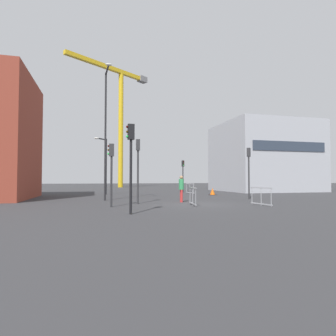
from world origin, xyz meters
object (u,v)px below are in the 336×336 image
Objects in this scene: construction_crane at (119,107)px; traffic_light_crosswalk at (111,164)px; traffic_light_corner at (249,165)px; traffic_light_median at (138,161)px; traffic_light_far at (183,171)px; traffic_light_verge at (131,154)px; traffic_cone_orange at (213,192)px; streetlamp_tall at (106,125)px; streetlamp_short at (105,161)px; pedestrian_walking at (181,187)px.

construction_crane is 38.75m from traffic_light_crosswalk.
traffic_light_median is at bearing -167.67° from traffic_light_corner.
traffic_light_far is at bearing -74.64° from construction_crane.
traffic_light_verge is 6.01× the size of traffic_cone_orange.
streetlamp_tall is 2.30× the size of traffic_light_median.
streetlamp_short is at bearing -97.85° from construction_crane.
traffic_cone_orange is (6.98, -26.95, -14.49)m from construction_crane.
pedestrian_walking is (4.79, -10.62, -2.36)m from streetlamp_short.
construction_crane is 33.28m from streetlamp_tall.
traffic_light_far is (9.23, 10.69, -2.96)m from streetlamp_tall.
streetlamp_tall is 14.00× the size of traffic_cone_orange.
traffic_light_median is (1.93, -3.04, -2.73)m from streetlamp_tall.
traffic_light_far is 15.56m from traffic_light_median.
traffic_light_verge is 16.41m from traffic_cone_orange.
traffic_light_far is at bearing 72.17° from pedestrian_walking.
streetlamp_tall is 8.29m from streetlamp_short.
streetlamp_short is 1.37× the size of traffic_light_median.
construction_crane is at bearing 82.15° from streetlamp_short.
traffic_cone_orange is (9.59, 13.10, -2.41)m from traffic_light_verge.
traffic_light_median is (1.76, -11.07, -0.66)m from streetlamp_short.
traffic_light_far is (-1.74, 11.75, -0.18)m from traffic_light_corner.
traffic_light_far is (8.40, 18.98, -0.20)m from traffic_light_verge.
construction_crane is at bearing 104.51° from traffic_cone_orange.
traffic_light_median is at bearing 78.26° from traffic_light_verge.
traffic_light_crosswalk is 14.22m from traffic_cone_orange.
construction_crane is 12.32× the size of pedestrian_walking.
pedestrian_walking is (-6.02, -1.53, -1.64)m from traffic_light_corner.
construction_crane is at bearing 87.50° from traffic_light_median.
streetlamp_short is at bearing -163.60° from traffic_light_far.
pedestrian_walking is 2.66× the size of traffic_cone_orange.
streetlamp_short reaches higher than traffic_light_corner.
traffic_light_far is (5.79, -21.08, -12.28)m from construction_crane.
traffic_light_corner reaches higher than traffic_cone_orange.
streetlamp_tall is at bearing -130.83° from traffic_light_far.
streetlamp_tall is at bearing -155.22° from traffic_cone_orange.
construction_crane is 26.54m from streetlamp_short.
traffic_light_corner is (7.53, -32.83, -12.11)m from construction_crane.
construction_crane is 31.39m from traffic_cone_orange.
streetlamp_short is 9.49m from traffic_light_far.
traffic_light_median is at bearing -92.50° from construction_crane.
traffic_cone_orange is at bearing -17.39° from streetlamp_short.
traffic_light_crosswalk is 5.27× the size of traffic_cone_orange.
traffic_light_crosswalk is 2.52m from traffic_light_median.
pedestrian_walking is (3.03, 0.44, -1.70)m from traffic_light_median.
traffic_light_corner is 5.94× the size of traffic_cone_orange.
construction_crane is at bearing 83.81° from streetlamp_tall.
traffic_light_far is (9.07, 15.50, 0.10)m from traffic_light_crosswalk.
traffic_light_median is at bearing -57.69° from streetlamp_tall.
streetlamp_short is 16.34m from traffic_light_verge.
traffic_cone_orange is (10.26, 9.62, -2.10)m from traffic_light_crosswalk.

